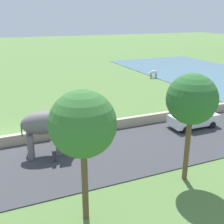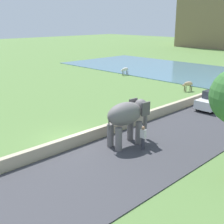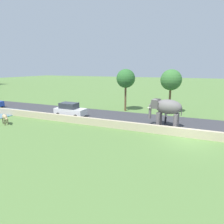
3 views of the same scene
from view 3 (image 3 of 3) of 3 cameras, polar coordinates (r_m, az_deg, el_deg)
The scene contains 9 objects.
ground_plane at distance 17.73m, azimuth 21.22°, elevation -8.19°, with size 220.00×220.00×0.00m, color #567A3D.
road_surface at distance 30.08m, azimuth -19.88°, elevation 0.51°, with size 7.00×120.00×0.06m, color #38383D.
barrier_wall at distance 25.97m, azimuth -22.24°, elevation -0.74°, with size 0.40×110.00×0.80m, color tan.
elephant at distance 20.61m, azimuth 15.72°, elevation 1.03°, with size 1.64×3.53×2.99m.
person_beside_elephant at distance 22.12m, azimuth 15.67°, elevation -1.26°, with size 0.36×0.22×1.63m.
car_white at distance 25.05m, azimuth -12.35°, elevation 0.63°, with size 1.82×4.01×1.80m.
cow_tan at distance 24.21m, azimuth -29.20°, elevation -1.33°, with size 0.89×1.40×1.15m.
tree_near at distance 27.53m, azimuth 4.10°, elevation 9.82°, with size 2.64×2.64×5.99m.
tree_mid at distance 27.13m, azimuth 17.13°, elevation 9.04°, with size 2.79×2.79×5.96m.
Camera 3 is at (-16.63, 0.01, 6.15)m, focal length 30.80 mm.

